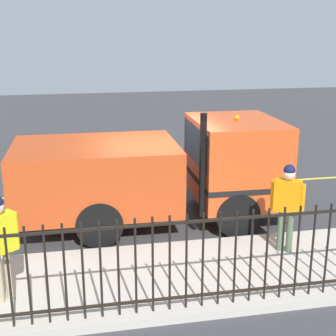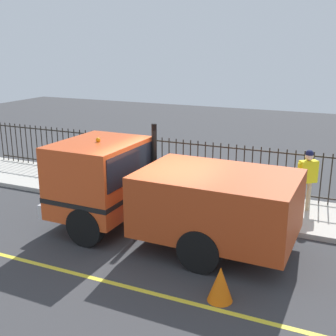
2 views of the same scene
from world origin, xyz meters
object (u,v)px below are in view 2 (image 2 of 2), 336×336
at_px(work_truck, 154,188).
at_px(traffic_cone, 220,284).
at_px(worker_standing, 133,162).
at_px(pedestrian_distant, 308,174).
at_px(utility_cabinet, 79,164).

relative_size(work_truck, traffic_cone, 8.82).
bearing_deg(worker_standing, work_truck, -17.18).
relative_size(pedestrian_distant, utility_cabinet, 1.73).
distance_m(worker_standing, pedestrian_distant, 5.14).
bearing_deg(traffic_cone, pedestrian_distant, -9.96).
bearing_deg(pedestrian_distant, work_truck, -174.41).
bearing_deg(pedestrian_distant, utility_cabinet, 142.24).
height_order(pedestrian_distant, utility_cabinet, pedestrian_distant).
bearing_deg(work_truck, worker_standing, 39.72).
bearing_deg(utility_cabinet, worker_standing, -106.89).
bearing_deg(traffic_cone, worker_standing, 44.47).
bearing_deg(work_truck, utility_cabinet, 56.19).
bearing_deg(utility_cabinet, work_truck, -124.67).
height_order(worker_standing, traffic_cone, worker_standing).
bearing_deg(traffic_cone, utility_cabinet, 53.31).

